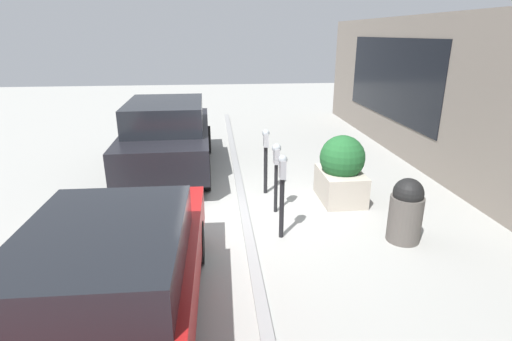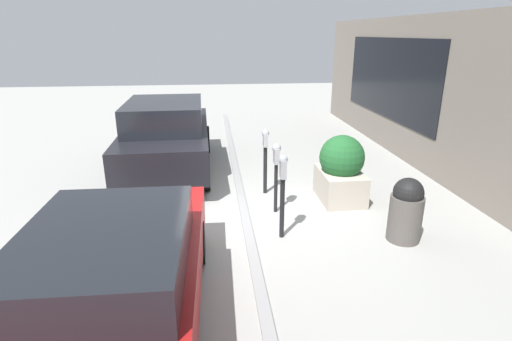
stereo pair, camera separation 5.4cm
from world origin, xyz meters
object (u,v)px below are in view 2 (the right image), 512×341
Objects in this scene: parking_meter_nearest at (283,184)px; parking_meter_second at (276,163)px; parked_car_front at (113,276)px; planter_box at (341,170)px; trash_bin at (406,210)px; parked_car_middle at (167,135)px; parking_meter_middle at (265,152)px.

parking_meter_second is at bearing -3.29° from parking_meter_nearest.
parked_car_front is (-2.97, 2.27, -0.25)m from parking_meter_second.
parked_car_front is (-3.41, 3.65, 0.09)m from planter_box.
parked_car_front is (-1.98, 2.21, -0.22)m from parking_meter_nearest.
parking_meter_second is 1.49m from planter_box.
trash_bin is at bearing -99.15° from parking_meter_nearest.
parked_car_middle is (5.63, -0.04, 0.18)m from parked_car_front.
trash_bin is (-1.74, -0.52, -0.10)m from planter_box.
parking_meter_nearest reaches higher than parked_car_front.
trash_bin is (-2.26, -1.97, -0.38)m from parking_meter_middle.
parking_meter_nearest is at bearing -150.38° from parked_car_middle.
parking_meter_nearest is 0.33× the size of parked_car_front.
parking_meter_second is at bearing -141.18° from parked_car_middle.
parking_meter_second is 0.31× the size of parked_car_front.
parked_car_middle is (1.71, 2.15, -0.01)m from parking_meter_middle.
parking_meter_middle is at bearing 0.37° from parking_meter_nearest.
parked_car_middle is at bearing 58.34° from planter_box.
planter_box is at bearing -45.88° from parked_car_front.
planter_box is at bearing -109.59° from parking_meter_middle.
planter_box is 4.25m from parked_car_middle.
parking_meter_nearest is 0.31× the size of parked_car_middle.
parked_car_middle is (2.66, 2.22, -0.07)m from parking_meter_second.
parking_meter_nearest is 1.06× the size of planter_box.
parking_meter_nearest is 1.94m from parking_meter_middle.
parking_meter_middle reaches higher than planter_box.
parked_car_middle reaches higher than parking_meter_middle.
parking_meter_middle reaches higher than parked_car_front.
parking_meter_middle is 1.29× the size of trash_bin.
planter_box is at bearing -45.24° from parking_meter_nearest.
parking_meter_second is 0.29× the size of parked_car_middle.
parked_car_front is 0.93× the size of parked_car_middle.
parking_meter_middle is 2.75m from parked_car_middle.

